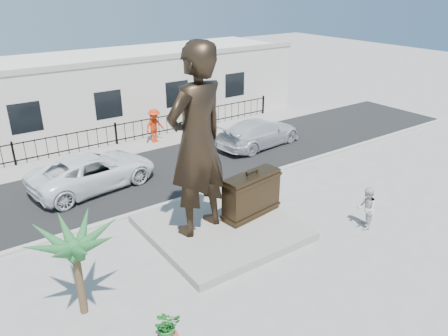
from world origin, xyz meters
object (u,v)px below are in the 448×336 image
object	(u,v)px
statue	(197,142)
suitcase	(252,195)
tourist	(366,208)
car_white	(94,171)

from	to	relation	value
statue	suitcase	world-z (taller)	statue
suitcase	tourist	distance (m)	4.36
car_white	statue	bearing A→B (deg)	-172.82
suitcase	statue	bearing A→B (deg)	164.16
suitcase	car_white	xyz separation A→B (m)	(-3.94, 6.54, -0.36)
statue	car_white	bearing A→B (deg)	-87.16
tourist	car_white	xyz separation A→B (m)	(-7.18, 9.44, -0.03)
suitcase	car_white	bearing A→B (deg)	113.14
tourist	suitcase	bearing A→B (deg)	-83.97
statue	car_white	distance (m)	7.08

